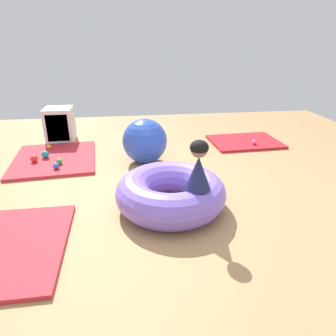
# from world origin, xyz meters

# --- Properties ---
(ground_plane) EXTENTS (8.00, 8.00, 0.00)m
(ground_plane) POSITION_xyz_m (0.00, 0.00, 0.00)
(ground_plane) COLOR tan
(gym_mat_center_rear) EXTENTS (1.14, 0.88, 0.04)m
(gym_mat_center_rear) POSITION_xyz_m (1.62, 1.84, 0.02)
(gym_mat_center_rear) COLOR red
(gym_mat_center_rear) RESTS_ON ground
(gym_mat_near_left) EXTENTS (1.22, 1.39, 0.04)m
(gym_mat_near_left) POSITION_xyz_m (-1.36, 1.46, 0.02)
(gym_mat_near_left) COLOR red
(gym_mat_near_left) RESTS_ON ground
(inflatable_cushion) EXTENTS (1.12, 1.12, 0.35)m
(inflatable_cushion) POSITION_xyz_m (0.10, -0.08, 0.17)
(inflatable_cushion) COLOR #8466E0
(inflatable_cushion) RESTS_ON ground
(child_in_navy) EXTENTS (0.32, 0.32, 0.46)m
(child_in_navy) POSITION_xyz_m (0.31, -0.35, 0.57)
(child_in_navy) COLOR navy
(child_in_navy) RESTS_ON inflatable_cushion
(play_ball_red) EXTENTS (0.10, 0.10, 0.10)m
(play_ball_red) POSITION_xyz_m (-1.59, 1.32, 0.09)
(play_ball_red) COLOR red
(play_ball_red) RESTS_ON gym_mat_near_left
(play_ball_yellow) EXTENTS (0.07, 0.07, 0.07)m
(play_ball_yellow) POSITION_xyz_m (-1.51, 1.86, 0.07)
(play_ball_yellow) COLOR yellow
(play_ball_yellow) RESTS_ON gym_mat_near_left
(play_ball_blue) EXTENTS (0.08, 0.08, 0.08)m
(play_ball_blue) POSITION_xyz_m (-1.25, 1.03, 0.08)
(play_ball_blue) COLOR blue
(play_ball_blue) RESTS_ON gym_mat_near_left
(play_ball_teal) EXTENTS (0.11, 0.11, 0.11)m
(play_ball_teal) POSITION_xyz_m (-1.48, 1.46, 0.09)
(play_ball_teal) COLOR teal
(play_ball_teal) RESTS_ON gym_mat_near_left
(play_ball_pink) EXTENTS (0.07, 0.07, 0.07)m
(play_ball_pink) POSITION_xyz_m (1.69, 1.62, 0.08)
(play_ball_pink) COLOR pink
(play_ball_pink) RESTS_ON gym_mat_center_rear
(play_ball_green) EXTENTS (0.08, 0.08, 0.08)m
(play_ball_green) POSITION_xyz_m (-1.24, 1.19, 0.08)
(play_ball_green) COLOR green
(play_ball_green) RESTS_ON gym_mat_near_left
(exercise_ball_large) EXTENTS (0.62, 0.62, 0.62)m
(exercise_ball_large) POSITION_xyz_m (-0.07, 1.22, 0.31)
(exercise_ball_large) COLOR blue
(exercise_ball_large) RESTS_ON ground
(storage_cube) EXTENTS (0.44, 0.44, 0.56)m
(storage_cube) POSITION_xyz_m (-1.41, 2.34, 0.28)
(storage_cube) COLOR silver
(storage_cube) RESTS_ON ground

